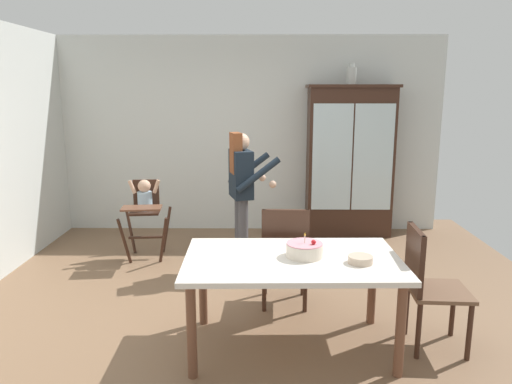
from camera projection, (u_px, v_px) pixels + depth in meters
name	position (u px, v px, depth m)	size (l,w,h in m)	color
ground_plane	(243.00, 308.00, 4.46)	(6.24, 6.24, 0.00)	brown
wall_back	(249.00, 135.00, 6.75)	(5.32, 0.06, 2.70)	silver
china_cabinet	(349.00, 161.00, 6.55)	(1.20, 0.48, 2.04)	#382116
ceramic_vase	(351.00, 75.00, 6.31)	(0.13, 0.13, 0.27)	#B2B7B2
high_chair_with_toddler	(145.00, 204.00, 5.67)	(0.63, 0.73, 0.95)	#382116
adult_person	(242.00, 184.00, 5.27)	(0.60, 0.59, 1.53)	#47474C
dining_table	(292.00, 268.00, 3.65)	(1.65, 1.01, 0.74)	silver
birthday_cake	(305.00, 250.00, 3.65)	(0.28, 0.28, 0.19)	beige
serving_bowl	(360.00, 259.00, 3.52)	(0.18, 0.18, 0.06)	#C6AD93
dining_chair_far_side	(285.00, 250.00, 4.36)	(0.45, 0.45, 0.96)	#382116
dining_chair_right_end	(426.00, 280.00, 3.69)	(0.46, 0.46, 0.96)	#382116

